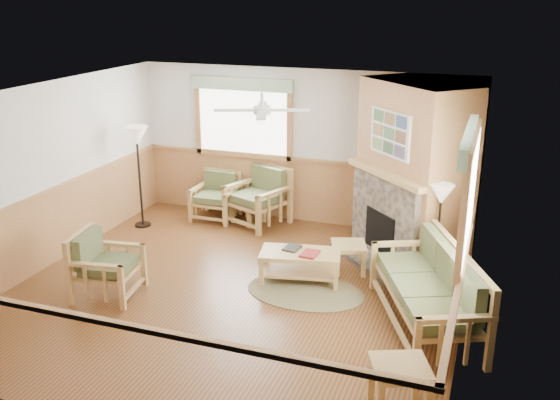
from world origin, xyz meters
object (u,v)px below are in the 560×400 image
(armchair_back_left, at_px, (216,196))
(floor_lamp_left, at_px, (140,177))
(sofa, at_px, (426,289))
(footstool, at_px, (348,257))
(armchair_back_right, at_px, (258,197))
(armchair_left, at_px, (107,265))
(coffee_table, at_px, (300,267))
(end_table_sofa, at_px, (399,392))
(floor_lamp_right, at_px, (438,236))
(end_table_chairs, at_px, (248,208))

(armchair_back_left, distance_m, floor_lamp_left, 1.39)
(sofa, distance_m, floor_lamp_left, 5.43)
(sofa, xyz_separation_m, footstool, (-1.25, 1.21, -0.28))
(armchair_back_right, height_order, armchair_left, armchair_back_right)
(coffee_table, relative_size, end_table_sofa, 1.87)
(coffee_table, xyz_separation_m, floor_lamp_left, (-3.29, 1.17, 0.67))
(armchair_back_right, bearing_deg, sofa, -16.64)
(floor_lamp_right, bearing_deg, floor_lamp_left, 172.69)
(armchair_back_right, height_order, floor_lamp_left, floor_lamp_left)
(end_table_chairs, bearing_deg, floor_lamp_left, -155.39)
(end_table_sofa, height_order, floor_lamp_left, floor_lamp_left)
(coffee_table, bearing_deg, end_table_sofa, -66.58)
(sofa, xyz_separation_m, floor_lamp_right, (0.00, 1.17, 0.25))
(sofa, height_order, armchair_left, sofa)
(floor_lamp_left, bearing_deg, coffee_table, -19.64)
(armchair_back_left, distance_m, footstool, 3.12)
(end_table_chairs, height_order, floor_lamp_left, floor_lamp_left)
(floor_lamp_right, bearing_deg, footstool, 177.99)
(end_table_sofa, relative_size, floor_lamp_left, 0.34)
(armchair_back_left, xyz_separation_m, coffee_table, (2.23, -1.95, -0.19))
(armchair_left, height_order, footstool, armchair_left)
(coffee_table, relative_size, footstool, 2.28)
(armchair_back_left, height_order, coffee_table, armchair_back_left)
(sofa, bearing_deg, armchair_back_right, -153.04)
(armchair_back_right, xyz_separation_m, end_table_chairs, (-0.18, 0.00, -0.23))
(sofa, height_order, armchair_back_left, sofa)
(sofa, height_order, floor_lamp_right, floor_lamp_right)
(armchair_back_right, bearing_deg, end_table_chairs, -157.84)
(end_table_chairs, bearing_deg, sofa, -37.25)
(armchair_left, height_order, floor_lamp_left, floor_lamp_left)
(armchair_back_right, distance_m, end_table_chairs, 0.30)
(end_table_sofa, bearing_deg, floor_lamp_right, 90.00)
(sofa, distance_m, armchair_back_right, 4.14)
(armchair_back_left, distance_m, coffee_table, 2.97)
(coffee_table, height_order, end_table_sofa, end_table_sofa)
(armchair_back_left, relative_size, end_table_sofa, 1.40)
(floor_lamp_left, bearing_deg, end_table_sofa, -36.12)
(floor_lamp_left, bearing_deg, armchair_back_left, 36.15)
(armchair_back_right, relative_size, end_table_sofa, 1.67)
(sofa, distance_m, armchair_back_left, 4.81)
(footstool, bearing_deg, coffee_table, -134.73)
(armchair_back_left, bearing_deg, end_table_sofa, -48.20)
(armchair_left, relative_size, floor_lamp_left, 0.50)
(sofa, relative_size, floor_lamp_left, 1.20)
(sofa, height_order, footstool, sofa)
(end_table_chairs, relative_size, floor_lamp_right, 0.36)
(armchair_left, bearing_deg, sofa, -90.30)
(armchair_back_left, distance_m, armchair_left, 3.21)
(sofa, distance_m, end_table_chairs, 4.29)
(armchair_back_right, relative_size, end_table_chairs, 1.88)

